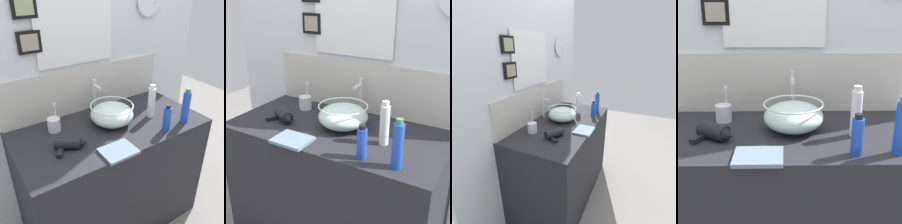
# 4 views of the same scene
# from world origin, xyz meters

# --- Properties ---
(ground_plane) EXTENTS (6.00, 6.00, 0.00)m
(ground_plane) POSITION_xyz_m (0.00, 0.00, 0.00)
(ground_plane) COLOR gray
(vanity_counter) EXTENTS (1.23, 0.62, 0.84)m
(vanity_counter) POSITION_xyz_m (0.00, 0.00, 0.42)
(vanity_counter) COLOR #232328
(vanity_counter) RESTS_ON ground
(back_panel) EXTENTS (1.98, 0.09, 2.35)m
(back_panel) POSITION_xyz_m (-0.00, 0.34, 1.18)
(back_panel) COLOR silver
(back_panel) RESTS_ON ground
(glass_bowl_sink) EXTENTS (0.28, 0.28, 0.13)m
(glass_bowl_sink) POSITION_xyz_m (0.02, 0.03, 0.91)
(glass_bowl_sink) COLOR silver
(glass_bowl_sink) RESTS_ON vanity_counter
(faucet) EXTENTS (0.02, 0.09, 0.23)m
(faucet) POSITION_xyz_m (0.02, 0.24, 0.98)
(faucet) COLOR silver
(faucet) RESTS_ON vanity_counter
(hair_drier) EXTENTS (0.20, 0.15, 0.07)m
(hair_drier) POSITION_xyz_m (-0.32, -0.07, 0.88)
(hair_drier) COLOR black
(hair_drier) RESTS_ON vanity_counter
(toothbrush_cup) EXTENTS (0.08, 0.08, 0.18)m
(toothbrush_cup) POSITION_xyz_m (-0.32, 0.15, 0.89)
(toothbrush_cup) COLOR silver
(toothbrush_cup) RESTS_ON vanity_counter
(shampoo_bottle) EXTENTS (0.05, 0.05, 0.24)m
(shampoo_bottle) POSITION_xyz_m (0.43, -0.22, 0.96)
(shampoo_bottle) COLOR blue
(shampoo_bottle) RESTS_ON vanity_counter
(soap_dispenser) EXTENTS (0.05, 0.05, 0.23)m
(soap_dispenser) POSITION_xyz_m (0.30, -0.04, 0.95)
(soap_dispenser) COLOR white
(soap_dispenser) RESTS_ON vanity_counter
(lotion_bottle) EXTENTS (0.05, 0.05, 0.17)m
(lotion_bottle) POSITION_xyz_m (0.27, -0.22, 0.93)
(lotion_bottle) COLOR blue
(lotion_bottle) RESTS_ON vanity_counter
(hand_towel) EXTENTS (0.19, 0.15, 0.02)m
(hand_towel) POSITION_xyz_m (-0.12, -0.25, 0.85)
(hand_towel) COLOR slate
(hand_towel) RESTS_ON vanity_counter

